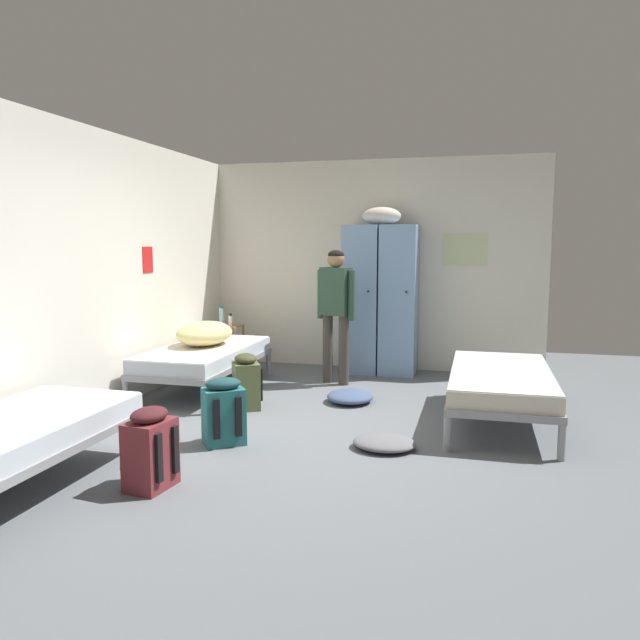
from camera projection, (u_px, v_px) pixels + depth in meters
ground_plane at (311, 434)px, 5.21m from camera, size 9.45×9.45×0.00m
room_backdrop at (232, 269)px, 6.57m from camera, size 4.35×5.96×2.69m
locker_bank at (381, 296)px, 7.61m from camera, size 0.90×0.55×2.07m
shelf_unit at (227, 342)px, 7.96m from camera, size 0.38×0.30×0.57m
bed_left_rear at (205, 356)px, 6.74m from camera, size 0.90×1.90×0.49m
bed_left_front at (6, 437)px, 3.91m from camera, size 0.90×1.90×0.49m
bed_right at (500, 381)px, 5.51m from camera, size 0.90×1.90×0.49m
bedding_heap at (205, 333)px, 6.82m from camera, size 0.57×0.81×0.27m
person_traveler at (336, 304)px, 7.00m from camera, size 0.47×0.29×1.55m
water_bottle at (222, 316)px, 7.96m from camera, size 0.07×0.07×0.25m
lotion_bottle at (231, 320)px, 7.87m from camera, size 0.06×0.06×0.16m
backpack_teal at (223, 412)px, 4.93m from camera, size 0.41×0.42×0.55m
backpack_maroon at (149, 450)px, 4.03m from camera, size 0.36×0.35×0.55m
backpack_olive at (245, 383)px, 6.00m from camera, size 0.41×0.40×0.55m
clothes_pile_denim at (350, 396)px, 6.26m from camera, size 0.48×0.52×0.12m
clothes_pile_grey at (384, 443)px, 4.84m from camera, size 0.50×0.42×0.10m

